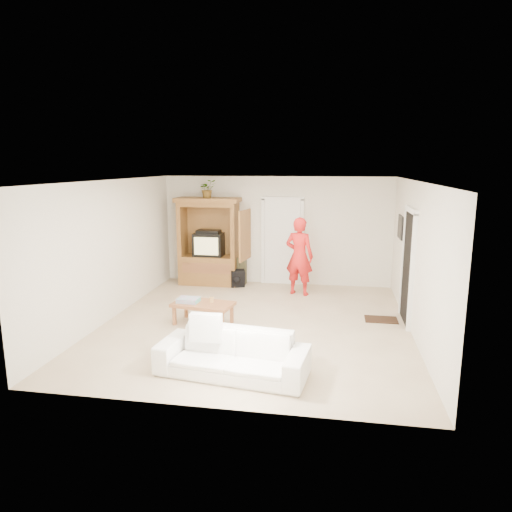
{
  "coord_description": "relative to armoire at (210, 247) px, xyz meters",
  "views": [
    {
      "loc": [
        1.35,
        -7.85,
        2.88
      ],
      "look_at": [
        -0.09,
        0.6,
        1.15
      ],
      "focal_mm": 32.0,
      "sensor_mm": 36.0,
      "label": 1
    }
  ],
  "objects": [
    {
      "name": "wall_back",
      "position": [
        1.58,
        0.34,
        0.39
      ],
      "size": [
        5.5,
        0.0,
        5.5
      ],
      "primitive_type": "plane",
      "rotation": [
        1.57,
        0.0,
        0.0
      ],
      "color": "silver",
      "rests_on": "floor"
    },
    {
      "name": "candle",
      "position": [
        0.78,
        -2.78,
        -0.46
      ],
      "size": [
        0.08,
        0.08,
        0.1
      ],
      "primitive_type": "cylinder",
      "color": "tan",
      "rests_on": "coffee_table"
    },
    {
      "name": "coffee_table",
      "position": [
        0.64,
        -2.83,
        -0.56
      ],
      "size": [
        1.16,
        0.76,
        0.4
      ],
      "rotation": [
        0.0,
        0.0,
        -0.17
      ],
      "color": "brown",
      "rests_on": "floor"
    },
    {
      "name": "doorway_right",
      "position": [
        4.3,
        -2.06,
        0.11
      ],
      "size": [
        0.05,
        0.9,
        2.04
      ],
      "primitive_type": "cube",
      "color": "black",
      "rests_on": "floor"
    },
    {
      "name": "doormat",
      "position": [
        3.88,
        -2.06,
        -0.9
      ],
      "size": [
        0.6,
        0.4,
        0.02
      ],
      "primitive_type": "cube",
      "color": "#382316",
      "rests_on": "floor"
    },
    {
      "name": "man",
      "position": [
        2.21,
        -0.57,
        -0.04
      ],
      "size": [
        0.73,
        0.58,
        1.75
      ],
      "primitive_type": "imported",
      "rotation": [
        0.0,
        0.0,
        2.86
      ],
      "color": "red",
      "rests_on": "floor"
    },
    {
      "name": "wall_right",
      "position": [
        4.33,
        -2.66,
        0.39
      ],
      "size": [
        0.0,
        6.0,
        6.0
      ],
      "primitive_type": "plane",
      "rotation": [
        1.57,
        0.0,
        -1.57
      ],
      "color": "silver",
      "rests_on": "floor"
    },
    {
      "name": "backpack_olive",
      "position": [
        0.7,
        0.07,
        -0.59
      ],
      "size": [
        0.34,
        0.26,
        0.64
      ],
      "primitive_type": null,
      "rotation": [
        0.0,
        0.0,
        -0.02
      ],
      "color": "#47442B",
      "rests_on": "floor"
    },
    {
      "name": "plant",
      "position": [
        -0.02,
        -0.03,
        1.4
      ],
      "size": [
        0.5,
        0.49,
        0.42
      ],
      "primitive_type": "imported",
      "rotation": [
        0.0,
        0.0,
        0.59
      ],
      "color": "#4C7238",
      "rests_on": "armoire"
    },
    {
      "name": "wall_front",
      "position": [
        1.58,
        -5.66,
        0.39
      ],
      "size": [
        5.5,
        0.0,
        5.5
      ],
      "primitive_type": "plane",
      "rotation": [
        -1.57,
        0.0,
        0.0
      ],
      "color": "silver",
      "rests_on": "floor"
    },
    {
      "name": "armoire",
      "position": [
        0.0,
        0.0,
        0.0
      ],
      "size": [
        1.82,
        1.14,
        2.1
      ],
      "color": "brown",
      "rests_on": "floor"
    },
    {
      "name": "sofa",
      "position": [
        1.61,
        -4.74,
        -0.61
      ],
      "size": [
        2.17,
        1.07,
        0.61
      ],
      "primitive_type": "imported",
      "rotation": [
        0.0,
        0.0,
        -0.13
      ],
      "color": "white",
      "rests_on": "floor"
    },
    {
      "name": "ceiling",
      "position": [
        1.58,
        -2.66,
        1.69
      ],
      "size": [
        6.0,
        6.0,
        0.0
      ],
      "primitive_type": "plane",
      "rotation": [
        3.14,
        0.0,
        0.0
      ],
      "color": "white",
      "rests_on": "floor"
    },
    {
      "name": "floor",
      "position": [
        1.58,
        -2.66,
        -0.91
      ],
      "size": [
        6.0,
        6.0,
        0.0
      ],
      "primitive_type": "plane",
      "color": "tan",
      "rests_on": "ground"
    },
    {
      "name": "towel",
      "position": [
        0.36,
        -2.83,
        -0.47
      ],
      "size": [
        0.4,
        0.31,
        0.08
      ],
      "primitive_type": "cube",
      "rotation": [
        0.0,
        0.0,
        -0.08
      ],
      "color": "#E14B97",
      "rests_on": "coffee_table"
    },
    {
      "name": "door_back",
      "position": [
        1.73,
        0.31,
        0.11
      ],
      "size": [
        0.85,
        0.05,
        2.04
      ],
      "primitive_type": "cube",
      "color": "white",
      "rests_on": "floor"
    },
    {
      "name": "framed_picture",
      "position": [
        4.31,
        -0.76,
        0.69
      ],
      "size": [
        0.03,
        0.6,
        0.48
      ],
      "primitive_type": "cube",
      "color": "black",
      "rests_on": "wall_right"
    },
    {
      "name": "backpack_black",
      "position": [
        0.73,
        -0.21,
        -0.71
      ],
      "size": [
        0.38,
        0.3,
        0.41
      ],
      "primitive_type": null,
      "rotation": [
        0.0,
        0.0,
        0.36
      ],
      "color": "black",
      "rests_on": "floor"
    },
    {
      "name": "wall_left",
      "position": [
        -1.17,
        -2.66,
        0.39
      ],
      "size": [
        0.0,
        6.0,
        6.0
      ],
      "primitive_type": "plane",
      "rotation": [
        1.57,
        0.0,
        1.57
      ],
      "color": "silver",
      "rests_on": "floor"
    }
  ]
}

